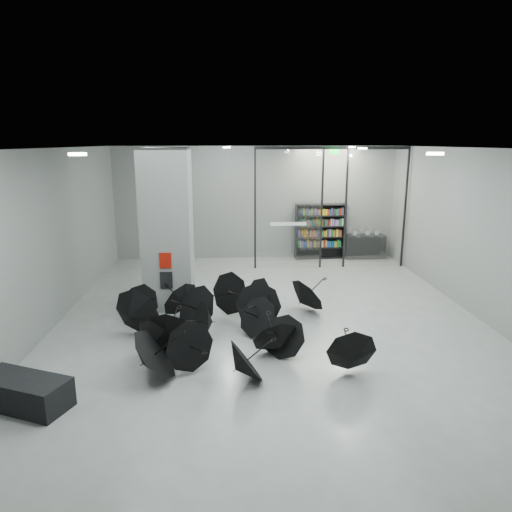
{
  "coord_description": "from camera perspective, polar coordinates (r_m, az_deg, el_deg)",
  "views": [
    {
      "loc": [
        -0.94,
        -9.64,
        4.13
      ],
      "look_at": [
        -0.3,
        1.5,
        1.4
      ],
      "focal_mm": 32.76,
      "sensor_mm": 36.0,
      "label": 1
    }
  ],
  "objects": [
    {
      "name": "shop_counter",
      "position": [
        17.46,
        13.09,
        1.15
      ],
      "size": [
        1.42,
        0.58,
        0.85
      ],
      "primitive_type": "cube",
      "rotation": [
        0.0,
        0.0,
        0.01
      ],
      "color": "black",
      "rests_on": "ground"
    },
    {
      "name": "room",
      "position": [
        9.77,
        2.27,
        6.17
      ],
      "size": [
        14.0,
        14.02,
        4.01
      ],
      "color": "gray",
      "rests_on": "ground"
    },
    {
      "name": "bookshelf",
      "position": [
        17.0,
        7.86,
        2.98
      ],
      "size": [
        1.82,
        0.45,
        1.98
      ],
      "primitive_type": null,
      "rotation": [
        0.0,
        0.0,
        0.05
      ],
      "color": "black",
      "rests_on": "ground"
    },
    {
      "name": "fire_cabinet",
      "position": [
        11.47,
        -11.0,
        -0.53
      ],
      "size": [
        0.28,
        0.04,
        0.38
      ],
      "primitive_type": "cube",
      "color": "#A50A07",
      "rests_on": "column"
    },
    {
      "name": "info_panel",
      "position": [
        11.6,
        -10.89,
        -2.93
      ],
      "size": [
        0.3,
        0.03,
        0.42
      ],
      "primitive_type": "cube",
      "color": "black",
      "rests_on": "column"
    },
    {
      "name": "column",
      "position": [
        11.94,
        -10.76,
        3.23
      ],
      "size": [
        1.2,
        1.2,
        4.0
      ],
      "primitive_type": "cube",
      "color": "slate",
      "rests_on": "ground"
    },
    {
      "name": "glass_partition",
      "position": [
        15.62,
        9.11,
        6.42
      ],
      "size": [
        5.06,
        0.08,
        4.0
      ],
      "color": "silver",
      "rests_on": "ground"
    },
    {
      "name": "umbrella_cluster",
      "position": [
        10.08,
        -4.49,
        -8.54
      ],
      "size": [
        5.38,
        4.62,
        1.31
      ],
      "color": "black",
      "rests_on": "ground"
    },
    {
      "name": "exit_sign",
      "position": [
        15.31,
        9.54,
        12.41
      ],
      "size": [
        0.3,
        0.06,
        0.15
      ],
      "primitive_type": "cube",
      "color": "#0CE533",
      "rests_on": "room"
    },
    {
      "name": "bench",
      "position": [
        8.61,
        -26.55,
        -14.64
      ],
      "size": [
        1.65,
        1.19,
        0.49
      ],
      "primitive_type": "cube",
      "rotation": [
        0.0,
        0.0,
        -0.4
      ],
      "color": "black",
      "rests_on": "ground"
    }
  ]
}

